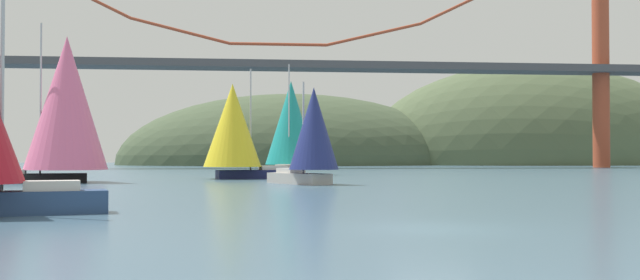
{
  "coord_description": "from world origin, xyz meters",
  "views": [
    {
      "loc": [
        -5.32,
        -19.92,
        2.12
      ],
      "look_at": [
        0.0,
        30.65,
        3.18
      ],
      "focal_mm": 39.95,
      "sensor_mm": 36.0,
      "label": 1
    }
  ],
  "objects_px": {
    "sailboat_teal_sail": "(291,126)",
    "sailboat_yellow_sail": "(234,128)",
    "sailboat_navy_sail": "(312,134)",
    "sailboat_pink_spinnaker": "(65,106)"
  },
  "relations": [
    {
      "from": "sailboat_teal_sail",
      "to": "sailboat_pink_spinnaker",
      "type": "xyz_separation_m",
      "value": [
        -18.7,
        -20.25,
        0.61
      ]
    },
    {
      "from": "sailboat_navy_sail",
      "to": "sailboat_pink_spinnaker",
      "type": "distance_m",
      "value": 19.6
    },
    {
      "from": "sailboat_pink_spinnaker",
      "to": "sailboat_teal_sail",
      "type": "bearing_deg",
      "value": 47.28
    },
    {
      "from": "sailboat_teal_sail",
      "to": "sailboat_navy_sail",
      "type": "height_order",
      "value": "sailboat_teal_sail"
    },
    {
      "from": "sailboat_yellow_sail",
      "to": "sailboat_pink_spinnaker",
      "type": "bearing_deg",
      "value": -151.43
    },
    {
      "from": "sailboat_teal_sail",
      "to": "sailboat_yellow_sail",
      "type": "bearing_deg",
      "value": -113.83
    },
    {
      "from": "sailboat_navy_sail",
      "to": "sailboat_yellow_sail",
      "type": "relative_size",
      "value": 0.76
    },
    {
      "from": "sailboat_teal_sail",
      "to": "sailboat_yellow_sail",
      "type": "xyz_separation_m",
      "value": [
        -5.85,
        -13.25,
        -0.82
      ]
    },
    {
      "from": "sailboat_pink_spinnaker",
      "to": "sailboat_navy_sail",
      "type": "bearing_deg",
      "value": -17.56
    },
    {
      "from": "sailboat_teal_sail",
      "to": "sailboat_yellow_sail",
      "type": "relative_size",
      "value": 1.19
    }
  ]
}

